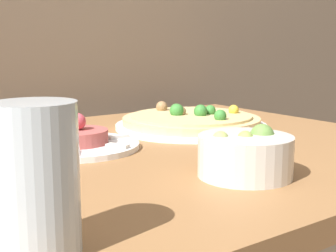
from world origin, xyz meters
TOP-DOWN VIEW (x-y plane):
  - dining_table at (0.00, 0.40)m, footprint 1.02×0.80m
  - pizza_plate at (0.18, 0.52)m, footprint 0.34×0.34m
  - tartare_plate at (-0.11, 0.47)m, footprint 0.22×0.22m
  - small_bowl at (0.01, 0.17)m, footprint 0.14×0.14m
  - drinking_glass at (-0.32, 0.10)m, footprint 0.08×0.08m
  - salt_shaker at (-0.32, 0.23)m, footprint 0.03×0.03m

SIDE VIEW (x-z plane):
  - dining_table at x=0.00m, z-range 0.26..1.03m
  - tartare_plate at x=-0.11m, z-range 0.75..0.81m
  - pizza_plate at x=0.18m, z-range 0.75..0.81m
  - small_bowl at x=0.01m, z-range 0.76..0.83m
  - salt_shaker at x=-0.32m, z-range 0.76..0.84m
  - drinking_glass at x=-0.32m, z-range 0.77..0.90m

